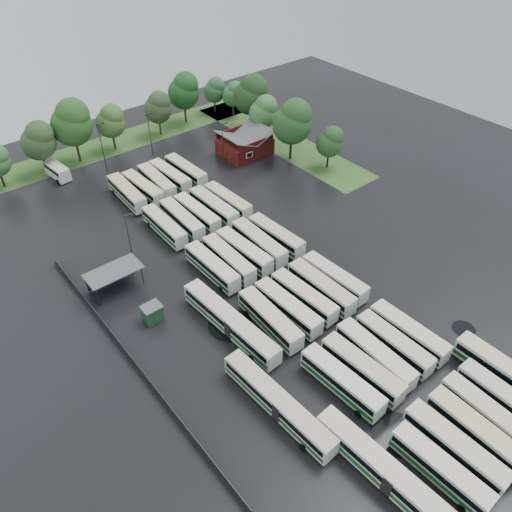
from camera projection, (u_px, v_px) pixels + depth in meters
ground at (298, 317)px, 70.82m from camera, size 160.00×160.00×0.00m
brick_building at (245, 146)px, 106.78m from camera, size 10.07×8.60×5.39m
wash_shed at (113, 272)px, 73.68m from camera, size 8.20×4.20×3.58m
utility_hut at (152, 313)px, 69.61m from camera, size 2.70×2.20×2.62m
grass_strip_north at (106, 147)px, 110.40m from camera, size 80.00×10.00×0.01m
grass_strip_east at (280, 140)px, 112.85m from camera, size 10.00×50.00×0.01m
west_fence at (131, 358)px, 64.42m from camera, size 0.10×50.00×1.20m
bus_r0c0 at (440, 469)px, 51.91m from camera, size 2.79×11.26×3.11m
bus_r0c1 at (455, 447)px, 53.65m from camera, size 2.75×11.89×3.30m
bus_r0c2 at (476, 432)px, 55.06m from camera, size 2.66×11.75×3.26m
bus_r0c3 at (487, 415)px, 56.78m from camera, size 2.80×11.47×3.17m
bus_r0c4 at (503, 399)px, 58.43m from camera, size 2.49×11.20×3.11m
bus_r1c0 at (342, 381)px, 60.24m from camera, size 3.00×11.67×3.22m
bus_r1c1 at (362, 369)px, 61.69m from camera, size 2.99×11.63×3.21m
bus_r1c2 at (375, 355)px, 63.30m from camera, size 2.94×11.83×3.27m
bus_r1c3 at (394, 344)px, 64.84m from camera, size 2.44×11.26×3.13m
bus_r1c4 at (409, 332)px, 66.29m from camera, size 2.67×11.49×3.19m
bus_r2c0 at (270, 319)px, 68.10m from camera, size 3.04×11.74×3.24m
bus_r2c1 at (288, 308)px, 69.78m from camera, size 2.75×11.63×3.22m
bus_r2c2 at (304, 297)px, 71.53m from camera, size 2.90×11.39×3.14m
bus_r2c3 at (321, 287)px, 72.92m from camera, size 2.62×11.77×3.27m
bus_r2c4 at (334, 278)px, 74.58m from camera, size 2.92×11.46×3.16m
bus_r3c0 at (212, 267)px, 76.52m from camera, size 2.58×11.43×3.17m
bus_r3c1 at (229, 259)px, 77.91m from camera, size 2.72×11.50×3.19m
bus_r3c2 at (244, 251)px, 79.45m from camera, size 2.91×11.59×3.20m
bus_r3c3 at (259, 243)px, 81.05m from camera, size 2.79×11.90×3.30m
bus_r3c4 at (276, 236)px, 82.63m from camera, size 2.97×11.44×3.15m
bus_r4c0 at (164, 226)px, 84.63m from camera, size 2.58×11.37×3.16m
bus_r4c1 at (182, 219)px, 86.16m from camera, size 2.83×11.57×3.20m
bus_r4c2 at (197, 213)px, 87.64m from camera, size 2.56×11.33×3.14m
bus_r4c3 at (214, 207)px, 89.00m from camera, size 2.64×11.86×3.29m
bus_r4c4 at (228, 201)px, 90.61m from camera, size 2.83×11.35×3.14m
bus_r5c0 at (127, 193)px, 92.59m from camera, size 2.90×11.79×3.26m
bus_r5c1 at (143, 188)px, 94.04m from camera, size 2.98×11.44×3.16m
bus_r5c2 at (157, 182)px, 95.74m from camera, size 2.92×11.57×3.19m
bus_r5c3 at (170, 176)px, 97.37m from camera, size 2.88×11.48×3.17m
bus_r5c4 at (186, 170)px, 99.00m from camera, size 2.79×11.45×3.17m
artic_bus_west_a at (387, 473)px, 51.42m from camera, size 3.32×17.67×3.26m
artic_bus_west_b at (230, 322)px, 67.59m from camera, size 3.35×17.84×3.29m
artic_bus_west_c at (278, 403)px, 57.97m from camera, size 3.09×16.90×3.12m
minibus at (57, 171)px, 99.25m from camera, size 3.06×6.68×2.82m
tree_north_1 at (39, 140)px, 97.29m from camera, size 6.70×6.70×11.10m
tree_north_2 at (72, 122)px, 99.79m from camera, size 8.26×8.26×13.69m
tree_north_3 at (111, 121)px, 105.43m from camera, size 6.17×6.17×10.22m
tree_north_4 at (158, 107)px, 110.96m from camera, size 6.15×6.15×10.18m
tree_north_5 at (184, 90)px, 115.33m from camera, size 7.24×7.24×12.00m
tree_north_6 at (215, 90)px, 121.25m from camera, size 5.22×5.22×8.65m
tree_east_0 at (330, 142)px, 99.89m from camera, size 5.40×5.40×8.94m
tree_east_1 at (293, 121)px, 100.85m from camera, size 7.93×7.93×13.13m
tree_east_2 at (264, 111)px, 108.86m from camera, size 6.25×6.25×10.35m
tree_east_3 at (251, 94)px, 112.10m from camera, size 7.78×7.78×12.88m
tree_east_4 at (234, 94)px, 119.63m from camera, size 5.15×5.11×8.47m
lamp_post_ne at (223, 142)px, 100.21m from camera, size 1.47×0.29×9.52m
lamp_post_nw at (129, 236)px, 76.47m from camera, size 1.43×0.28×9.28m
lamp_post_back_w at (102, 144)px, 98.57m from camera, size 1.59×0.31×10.31m
lamp_post_back_e at (150, 131)px, 104.19m from camera, size 1.43×0.28×9.31m
puddle_0 at (396, 434)px, 56.82m from camera, size 5.95×5.95×0.01m
puddle_1 at (468, 392)px, 61.19m from camera, size 3.81×3.81×0.01m
puddle_2 at (230, 325)px, 69.60m from camera, size 6.25×6.25×0.01m
puddle_3 at (324, 300)px, 73.37m from camera, size 3.81×3.81×0.01m
puddle_4 at (464, 329)px, 69.09m from camera, size 3.24×3.24×0.01m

